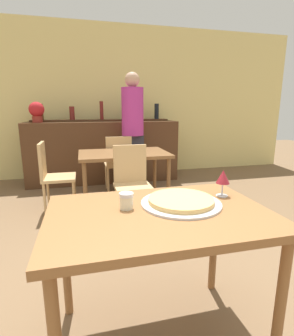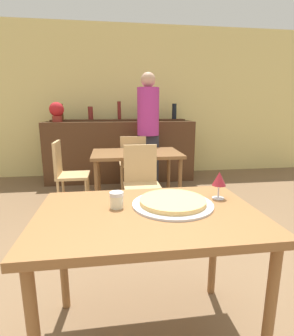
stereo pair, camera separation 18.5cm
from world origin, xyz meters
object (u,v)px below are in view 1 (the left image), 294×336
(person_standing, at_px, (133,127))
(wine_glass, at_px, (223,178))
(chair_far_side_front, at_px, (132,179))
(potted_plant, at_px, (37,111))
(chair_far_side_back, at_px, (118,161))
(chair_far_side_left, at_px, (52,172))
(pizza_tray, at_px, (181,201))
(cheese_shaker, at_px, (126,201))

(person_standing, bearing_deg, wine_glass, -89.80)
(chair_far_side_front, xyz_separation_m, potted_plant, (-1.21, 1.81, 0.74))
(chair_far_side_front, bearing_deg, person_standing, 78.34)
(chair_far_side_front, bearing_deg, chair_far_side_back, 90.00)
(chair_far_side_front, height_order, person_standing, person_standing)
(chair_far_side_left, bearing_deg, wine_glass, -149.74)
(pizza_tray, height_order, potted_plant, potted_plant)
(chair_far_side_left, relative_size, person_standing, 0.48)
(cheese_shaker, distance_m, person_standing, 2.88)
(chair_far_side_front, xyz_separation_m, pizza_tray, (-0.01, -1.54, 0.28))
(wine_glass, relative_size, potted_plant, 0.48)
(chair_far_side_left, bearing_deg, chair_far_side_front, -121.44)
(chair_far_side_front, height_order, potted_plant, potted_plant)
(cheese_shaker, bearing_deg, chair_far_side_left, 105.85)
(wine_glass, bearing_deg, person_standing, 90.20)
(chair_far_side_back, xyz_separation_m, cheese_shaker, (-0.31, -2.64, 0.31))
(chair_far_side_front, xyz_separation_m, chair_far_side_left, (-0.91, 0.55, 0.00))
(person_standing, distance_m, potted_plant, 1.58)
(chair_far_side_back, height_order, cheese_shaker, chair_far_side_back)
(chair_far_side_front, distance_m, potted_plant, 2.30)
(chair_far_side_left, distance_m, potted_plant, 1.49)
(chair_far_side_left, relative_size, wine_glass, 5.56)
(chair_far_side_left, bearing_deg, pizza_tray, -156.94)
(chair_far_side_front, xyz_separation_m, wine_glass, (0.27, -1.47, 0.38))
(potted_plant, bearing_deg, cheese_shaker, -75.05)
(chair_far_side_back, distance_m, pizza_tray, 2.66)
(cheese_shaker, distance_m, wine_glass, 0.60)
(pizza_tray, relative_size, cheese_shaker, 5.09)
(chair_far_side_back, relative_size, chair_far_side_left, 1.00)
(chair_far_side_back, distance_m, chair_far_side_left, 1.06)
(chair_far_side_left, xyz_separation_m, cheese_shaker, (0.59, -2.09, 0.31))
(chair_far_side_front, relative_size, potted_plant, 2.69)
(chair_far_side_left, height_order, person_standing, person_standing)
(cheese_shaker, height_order, wine_glass, wine_glass)
(chair_far_side_left, height_order, potted_plant, potted_plant)
(chair_far_side_left, distance_m, pizza_tray, 2.29)
(person_standing, height_order, wine_glass, person_standing)
(cheese_shaker, relative_size, person_standing, 0.05)
(chair_far_side_front, height_order, pizza_tray, chair_far_side_front)
(chair_far_side_left, bearing_deg, person_standing, -58.14)
(person_standing, relative_size, wine_glass, 11.47)
(chair_far_side_front, xyz_separation_m, person_standing, (0.26, 1.28, 0.49))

